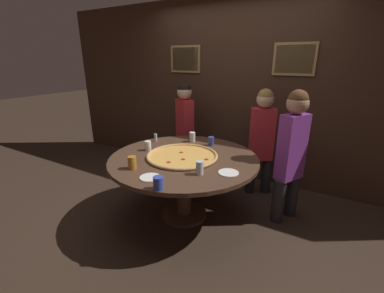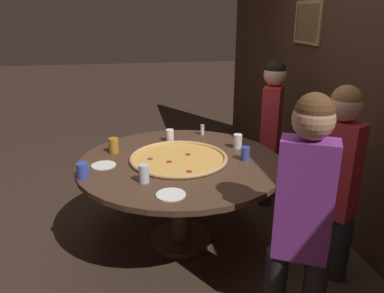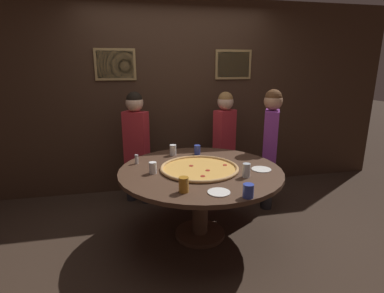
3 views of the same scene
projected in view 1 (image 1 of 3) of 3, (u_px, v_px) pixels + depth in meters
The scene contains 16 objects.
ground_plane at pixel (184, 215), 3.04m from camera, with size 24.00×24.00×0.00m, color #38281E.
back_wall at pixel (234, 91), 3.77m from camera, with size 6.40×0.08×2.60m.
dining_table at pixel (184, 168), 2.84m from camera, with size 1.62×1.62×0.74m.
giant_pizza at pixel (182, 156), 2.79m from camera, with size 0.78×0.78×0.03m.
drink_cup_near_right at pixel (192, 137), 3.30m from camera, with size 0.07×0.07×0.12m, color white.
drink_cup_centre_back at pixel (200, 168), 2.36m from camera, with size 0.07×0.07×0.13m, color silver.
drink_cup_near_left at pixel (148, 146), 2.98m from camera, with size 0.07×0.07×0.11m, color white.
drink_cup_front_edge at pixel (158, 183), 2.09m from camera, with size 0.09×0.09×0.11m, color #384CB7.
drink_cup_beside_pizza at pixel (132, 163), 2.48m from camera, with size 0.08×0.08×0.13m, color #BC7A23.
drink_cup_by_shaker at pixel (211, 141), 3.15m from camera, with size 0.07×0.07×0.11m, color #384CB7.
white_plate_far_back at pixel (228, 173), 2.40m from camera, with size 0.19×0.19×0.01m, color white.
white_plate_left_side at pixel (150, 177), 2.30m from camera, with size 0.19×0.19×0.01m, color white.
condiment_shaker at pixel (156, 137), 3.32m from camera, with size 0.04×0.04×0.10m.
diner_side_left at pixel (185, 125), 3.86m from camera, with size 0.37×0.30×1.43m.
diner_far_right at pixel (262, 136), 3.32m from camera, with size 0.37×0.29×1.41m.
diner_far_left at pixel (292, 150), 2.73m from camera, with size 0.29×0.39×1.47m.
Camera 1 is at (1.38, -2.22, 1.75)m, focal length 24.00 mm.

